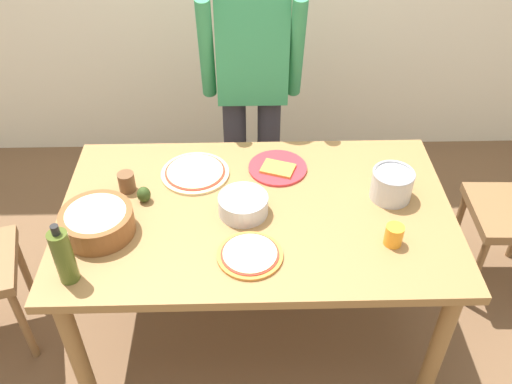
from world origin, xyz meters
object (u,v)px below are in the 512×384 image
Objects in this scene: popcorn_bowl at (97,220)px; avocado at (144,194)px; pizza_raw_on_board at (195,173)px; olive_oil_bottle at (64,256)px; person_cook at (252,80)px; cup_orange at (394,235)px; pizza_cooked_on_tray at (250,255)px; plate_with_slice at (278,168)px; cup_small_brown at (127,182)px; steel_pot at (392,184)px; mixing_bowl_steel at (243,205)px; dining_table at (256,225)px.

popcorn_bowl reaches higher than avocado.
pizza_raw_on_board is 0.73m from olive_oil_bottle.
cup_orange is (0.52, -0.96, -0.14)m from person_cook.
pizza_cooked_on_tray is at bearing -65.17° from pizza_raw_on_board.
pizza_cooked_on_tray is 0.54m from plate_with_slice.
cup_orange is 1.21× the size of avocado.
steel_pot is at bearing -3.74° from cup_small_brown.
popcorn_bowl is 1.13m from cup_orange.
pizza_raw_on_board is at bearing 114.83° from pizza_cooked_on_tray.
plate_with_slice is at bearing -77.84° from person_cook.
plate_with_slice is at bearing 131.05° from cup_orange.
mixing_bowl_steel is 2.35× the size of cup_small_brown.
steel_pot reaches higher than popcorn_bowl.
olive_oil_bottle reaches higher than dining_table.
mixing_bowl_steel is at bearing -162.40° from dining_table.
steel_pot is at bearing 8.86° from popcorn_bowl.
olive_oil_bottle is (-0.64, -0.09, 0.10)m from pizza_cooked_on_tray.
plate_with_slice is (0.13, 0.53, -0.00)m from pizza_cooked_on_tray.
pizza_raw_on_board is 1.15× the size of plate_with_slice.
dining_table is at bearing 17.60° from mixing_bowl_steel.
plate_with_slice is 0.32m from mixing_bowl_steel.
dining_table is 6.25× the size of olive_oil_bottle.
pizza_cooked_on_tray is 2.90× the size of cup_small_brown.
pizza_raw_on_board is 0.27m from avocado.
plate_with_slice is at bearing 28.04° from popcorn_bowl.
popcorn_bowl is 0.25m from olive_oil_bottle.
person_cook reaches higher than avocado.
person_cook is 1.07m from popcorn_bowl.
person_cook is at bearing 63.46° from pizza_raw_on_board.
pizza_raw_on_board is at bearing 168.19° from steel_pot.
cup_orange is (0.78, -0.45, 0.03)m from pizza_raw_on_board.
person_cook is at bearing 90.31° from dining_table.
mixing_bowl_steel is at bearing 28.51° from olive_oil_bottle.
plate_with_slice is 3.71× the size of avocado.
mixing_bowl_steel reaches higher than pizza_raw_on_board.
dining_table is 8.00× the size of mixing_bowl_steel.
pizza_cooked_on_tray is at bearing 7.95° from olive_oil_bottle.
olive_oil_bottle reaches higher than mixing_bowl_steel.
pizza_cooked_on_tray is 0.55m from cup_orange.
pizza_cooked_on_tray is 0.54m from avocado.
olive_oil_bottle is at bearing -151.49° from mixing_bowl_steel.
pizza_cooked_on_tray is at bearing -91.48° from person_cook.
mixing_bowl_steel is (0.56, 0.10, -0.02)m from popcorn_bowl.
avocado is at bearing 49.96° from popcorn_bowl.
plate_with_slice reaches higher than pizza_raw_on_board.
cup_orange is at bearing -29.91° from pizza_raw_on_board.
pizza_cooked_on_tray is (0.23, -0.50, 0.00)m from pizza_raw_on_board.
person_cook is 6.57× the size of pizza_cooked_on_tray.
pizza_cooked_on_tray is 3.52× the size of avocado.
cup_orange is at bearing -4.62° from popcorn_bowl.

